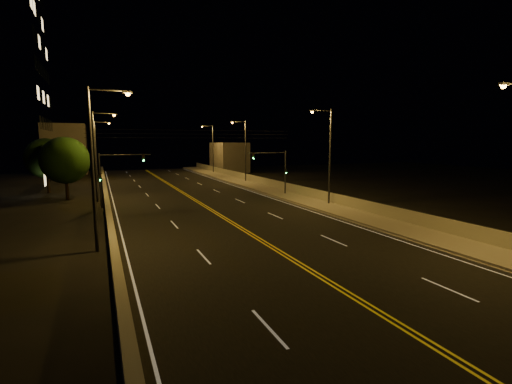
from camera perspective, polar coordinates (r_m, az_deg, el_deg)
name	(u,v)px	position (r m, az deg, el deg)	size (l,w,h in m)	color
ground	(396,323)	(15.44, 20.71, -18.36)	(160.00, 160.00, 0.00)	black
road	(226,219)	(32.14, -4.69, -4.14)	(18.00, 120.00, 0.02)	black
sidewalk	(331,208)	(36.87, 11.47, -2.49)	(3.60, 120.00, 0.30)	gray
curb	(315,211)	(35.87, 8.99, -2.84)	(0.14, 120.00, 0.15)	gray
parapet_wall	(345,201)	(37.71, 13.56, -1.32)	(0.30, 120.00, 1.00)	#A39E88
jersey_barrier	(110,223)	(30.51, -21.56, -4.45)	(0.45, 120.00, 0.94)	#A39E88
distant_building_right	(229,157)	(81.68, -4.17, 5.38)	(6.00, 10.00, 6.27)	#6F665D
distant_building_left	(65,149)	(85.41, -27.28, 5.92)	(8.00, 8.00, 10.07)	#6F665D
parapet_rail	(345,195)	(37.63, 13.59, -0.52)	(0.06, 0.06, 120.00)	black
lane_markings	(226,219)	(32.07, -4.65, -4.14)	(17.32, 116.00, 0.00)	silver
streetlight_1	(328,151)	(38.27, 11.01, 6.15)	(2.55, 0.28, 9.81)	#2D2D33
streetlight_2	(244,147)	(59.26, -1.86, 6.86)	(2.55, 0.28, 9.81)	#2D2D33
streetlight_3	(212,146)	(76.57, -6.83, 7.04)	(2.55, 0.28, 9.81)	#2D2D33
streetlight_4	(96,159)	(24.00, -23.33, 4.69)	(2.55, 0.28, 9.81)	#2D2D33
streetlight_5	(97,151)	(44.21, -23.26, 5.87)	(2.55, 0.28, 9.81)	#2D2D33
streetlight_6	(97,147)	(65.27, -23.23, 6.32)	(2.55, 0.28, 9.81)	#2D2D33
traffic_signal_right	(278,167)	(44.67, 3.33, 3.81)	(5.11, 0.31, 5.48)	#2D2D33
traffic_signal_left	(111,172)	(40.08, -21.38, 2.81)	(5.11, 0.31, 5.48)	#2D2D33
overhead_wires	(197,134)	(40.57, -9.08, 8.79)	(22.00, 0.03, 0.83)	black
tree_0	(65,160)	(47.06, -27.31, 4.35)	(5.27, 5.27, 7.15)	black
tree_1	(46,159)	(54.86, -29.55, 4.50)	(5.18, 5.18, 7.02)	black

